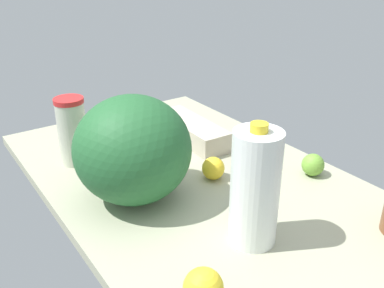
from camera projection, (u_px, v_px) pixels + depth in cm
name	position (u px, v px, depth cm)	size (l,w,h in cm)	color
countertop	(192.00, 180.00, 122.45)	(120.00, 76.00, 3.00)	#A6A78B
milk_jug	(255.00, 188.00, 90.02)	(10.54, 10.54, 27.93)	white
egg_carton	(191.00, 130.00, 143.28)	(31.40, 10.44, 6.65)	#C2B4A1
tumbler_cup	(72.00, 131.00, 125.38)	(8.57, 8.57, 20.33)	beige
watermelon	(133.00, 150.00, 105.89)	(29.45, 29.45, 27.37)	#245F30
lemon_beside_bowl	(203.00, 288.00, 76.76)	(7.49, 7.49, 7.49)	yellow
lime_near_front	(313.00, 165.00, 121.07)	(6.38, 6.38, 6.38)	#6EA939
lemon_loose	(213.00, 168.00, 119.16)	(6.41, 6.41, 6.41)	yellow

